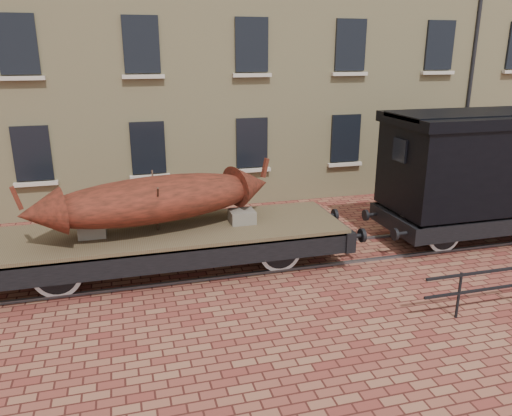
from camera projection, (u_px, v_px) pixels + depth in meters
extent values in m
plane|color=maroon|center=(264.00, 261.00, 12.97)|extent=(90.00, 90.00, 0.00)
cube|color=#CAB77D|center=(267.00, 6.00, 20.80)|extent=(40.00, 10.00, 14.00)
cube|color=black|center=(32.00, 153.00, 15.35)|extent=(1.10, 0.12, 1.70)
cube|color=#C2B4A0|center=(36.00, 184.00, 15.58)|extent=(1.30, 0.18, 0.12)
cube|color=black|center=(148.00, 148.00, 16.23)|extent=(1.10, 0.12, 1.70)
cube|color=#C2B4A0|center=(150.00, 177.00, 16.46)|extent=(1.30, 0.18, 0.12)
cube|color=black|center=(252.00, 143.00, 17.11)|extent=(1.10, 0.12, 1.70)
cube|color=#C2B4A0|center=(252.00, 170.00, 17.35)|extent=(1.30, 0.18, 0.12)
cube|color=black|center=(345.00, 138.00, 18.00)|extent=(1.10, 0.12, 1.70)
cube|color=#C2B4A0|center=(345.00, 164.00, 18.23)|extent=(1.30, 0.18, 0.12)
cube|color=black|center=(430.00, 134.00, 18.88)|extent=(1.10, 0.12, 1.70)
cube|color=#C2B4A0|center=(428.00, 159.00, 19.12)|extent=(1.30, 0.18, 0.12)
cube|color=black|center=(507.00, 130.00, 19.77)|extent=(1.10, 0.12, 1.70)
cube|color=#C2B4A0|center=(505.00, 154.00, 20.00)|extent=(1.30, 0.18, 0.12)
cube|color=black|center=(17.00, 44.00, 14.38)|extent=(1.10, 0.12, 1.70)
cube|color=#C2B4A0|center=(22.00, 78.00, 14.61)|extent=(1.30, 0.18, 0.12)
cube|color=black|center=(141.00, 44.00, 15.26)|extent=(1.10, 0.12, 1.70)
cube|color=#C2B4A0|center=(143.00, 77.00, 15.49)|extent=(1.30, 0.18, 0.12)
cube|color=black|center=(252.00, 45.00, 16.15)|extent=(1.10, 0.12, 1.70)
cube|color=#C2B4A0|center=(252.00, 75.00, 16.38)|extent=(1.30, 0.18, 0.12)
cube|color=black|center=(350.00, 45.00, 17.03)|extent=(1.10, 0.12, 1.70)
cube|color=#C2B4A0|center=(350.00, 74.00, 17.26)|extent=(1.30, 0.18, 0.12)
cube|color=black|center=(440.00, 45.00, 17.92)|extent=(1.10, 0.12, 1.70)
cube|color=#C2B4A0|center=(438.00, 73.00, 18.15)|extent=(1.30, 0.18, 0.12)
cube|color=#59595E|center=(272.00, 271.00, 12.30)|extent=(30.00, 0.08, 0.06)
cube|color=#59595E|center=(257.00, 250.00, 13.62)|extent=(30.00, 0.08, 0.06)
cylinder|color=black|center=(459.00, 295.00, 10.08)|extent=(0.06, 0.06, 1.00)
cube|color=#473621|center=(170.00, 231.00, 12.05)|extent=(8.38, 2.46, 0.13)
cube|color=black|center=(177.00, 260.00, 11.09)|extent=(8.38, 0.18, 0.50)
cube|color=black|center=(166.00, 227.00, 13.18)|extent=(8.38, 0.18, 0.50)
cube|color=black|center=(330.00, 226.00, 13.19)|extent=(0.25, 2.57, 0.50)
cylinder|color=black|center=(355.00, 236.00, 12.50)|extent=(0.39, 0.11, 0.11)
cylinder|color=black|center=(362.00, 235.00, 12.55)|extent=(0.09, 0.36, 0.36)
cylinder|color=black|center=(329.00, 216.00, 14.04)|extent=(0.39, 0.11, 0.11)
cylinder|color=black|center=(335.00, 215.00, 14.09)|extent=(0.09, 0.36, 0.36)
cylinder|color=black|center=(60.00, 262.00, 11.56)|extent=(0.11, 2.12, 0.11)
cylinder|color=silver|center=(57.00, 275.00, 10.90)|extent=(1.07, 0.08, 1.07)
cylinder|color=black|center=(57.00, 275.00, 10.90)|extent=(0.88, 0.11, 0.88)
cube|color=black|center=(55.00, 266.00, 10.69)|extent=(1.01, 0.09, 0.11)
cylinder|color=silver|center=(63.00, 251.00, 12.22)|extent=(1.07, 0.08, 1.07)
cylinder|color=black|center=(63.00, 251.00, 12.22)|extent=(0.88, 0.11, 0.88)
cube|color=black|center=(62.00, 239.00, 12.26)|extent=(1.01, 0.09, 0.11)
cylinder|color=black|center=(272.00, 241.00, 12.86)|extent=(0.11, 2.12, 0.11)
cylinder|color=silver|center=(280.00, 251.00, 12.20)|extent=(1.07, 0.08, 1.07)
cylinder|color=black|center=(280.00, 251.00, 12.20)|extent=(0.88, 0.11, 0.88)
cube|color=black|center=(282.00, 243.00, 11.99)|extent=(1.01, 0.09, 0.11)
cylinder|color=silver|center=(264.00, 232.00, 13.52)|extent=(1.07, 0.08, 1.07)
cylinder|color=black|center=(264.00, 232.00, 13.52)|extent=(0.88, 0.11, 0.88)
cube|color=black|center=(263.00, 221.00, 13.56)|extent=(1.01, 0.09, 0.11)
cube|color=black|center=(171.00, 248.00, 12.19)|extent=(4.47, 0.07, 0.07)
cube|color=#645D52|center=(92.00, 229.00, 11.53)|extent=(0.61, 0.56, 0.31)
cube|color=#645D52|center=(242.00, 216.00, 12.44)|extent=(0.61, 0.56, 0.31)
ellipsoid|color=maroon|center=(156.00, 199.00, 11.73)|extent=(5.55, 2.79, 1.06)
cone|color=maroon|center=(41.00, 213.00, 10.58)|extent=(1.12, 1.19, 1.01)
cube|color=maroon|center=(16.00, 198.00, 10.27)|extent=(0.23, 0.15, 0.51)
cone|color=maroon|center=(251.00, 184.00, 12.85)|extent=(1.12, 1.19, 1.01)
cube|color=maroon|center=(265.00, 168.00, 12.92)|extent=(0.23, 0.15, 0.51)
cylinder|color=#3F2C20|center=(158.00, 210.00, 11.37)|extent=(0.05, 0.91, 1.30)
cylinder|color=#3F2C20|center=(155.00, 200.00, 12.16)|extent=(0.05, 0.91, 1.30)
cube|color=black|center=(463.00, 203.00, 15.49)|extent=(6.07, 0.16, 0.46)
cube|color=black|center=(394.00, 223.00, 13.70)|extent=(0.22, 2.43, 0.46)
cylinder|color=black|center=(395.00, 234.00, 12.84)|extent=(0.08, 0.32, 0.32)
cylinder|color=black|center=(365.00, 215.00, 14.33)|extent=(0.08, 0.32, 0.32)
cylinder|color=black|center=(429.00, 227.00, 14.05)|extent=(0.10, 1.92, 0.10)
cylinder|color=silver|center=(445.00, 235.00, 13.38)|extent=(0.97, 0.07, 0.97)
cylinder|color=black|center=(445.00, 235.00, 13.38)|extent=(0.80, 0.10, 0.80)
cylinder|color=silver|center=(415.00, 219.00, 14.71)|extent=(0.97, 0.07, 0.97)
cylinder|color=black|center=(415.00, 219.00, 14.71)|extent=(0.80, 0.10, 0.80)
cube|color=black|center=(495.00, 164.00, 14.02)|extent=(6.07, 2.43, 2.33)
cube|color=black|center=(502.00, 117.00, 13.63)|extent=(6.25, 2.57, 0.28)
cube|color=black|center=(503.00, 113.00, 13.59)|extent=(6.25, 1.72, 0.12)
cube|color=black|center=(400.00, 150.00, 13.08)|extent=(0.08, 0.61, 0.61)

